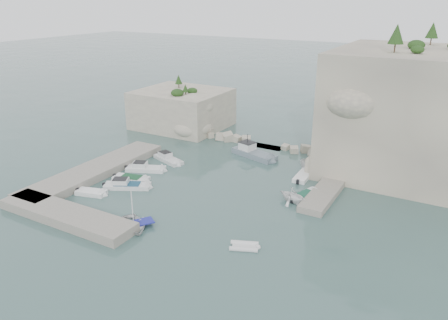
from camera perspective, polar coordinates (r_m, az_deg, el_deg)
The scene contains 22 objects.
ground at distance 55.20m, azimuth -3.09°, elevation -4.83°, with size 400.00×400.00×0.00m, color #40605C.
cliff_east at distance 66.68m, azimuth 25.33°, elevation 5.47°, with size 26.00×22.00×17.00m, color beige.
cliff_terrace at distance 65.43m, azimuth 15.27°, elevation -0.19°, with size 8.00×10.00×2.50m, color beige.
outcrop_west at distance 84.21m, azimuth -5.49°, elevation 6.68°, with size 16.00×14.00×7.00m, color beige.
quay_west at distance 64.42m, azimuth -16.45°, elevation -1.31°, with size 5.00×24.00×1.10m, color #9E9689.
quay_south at distance 52.68m, azimuth -19.93°, elevation -6.80°, with size 18.00×4.00×1.10m, color #9E9689.
ledge_east at distance 58.42m, azimuth 13.60°, elevation -3.49°, with size 3.00×16.00×0.80m, color #9E9689.
breakwater at distance 73.43m, azimuth 5.50°, elevation 2.30°, with size 28.00×3.00×1.40m, color beige.
motorboat_a at distance 67.28m, azimuth -7.26°, elevation -0.16°, with size 6.19×1.84×1.40m, color silver, non-canonical shape.
motorboat_b at distance 64.19m, azimuth -10.16°, elevation -1.37°, with size 6.14×2.01×1.40m, color white, non-canonical shape.
motorboat_c at distance 61.17m, azimuth -12.02°, elevation -2.64°, with size 5.43×1.97×0.70m, color white, non-canonical shape.
motorboat_d at distance 59.02m, azimuth -12.48°, elevation -3.57°, with size 6.61×1.97×1.40m, color silver, non-canonical shape.
motorboat_e at distance 58.28m, azimuth -16.92°, elevation -4.32°, with size 4.18×1.71×0.70m, color white, non-canonical shape.
rowboat at distance 49.19m, azimuth -11.68°, elevation -8.66°, with size 3.41×4.77×0.99m, color white.
inflatable_dinghy at distance 44.78m, azimuth 2.64°, elevation -11.38°, with size 3.11×1.51×0.44m, color silver, non-canonical shape.
tender_east_a at distance 54.53m, azimuth 8.94°, elevation -5.41°, with size 3.23×3.74×1.97m, color white.
tender_east_b at distance 55.84m, azimuth 10.50°, elevation -4.86°, with size 5.05×1.72×0.70m, color silver, non-canonical shape.
tender_east_c at distance 61.76m, azimuth 10.31°, elevation -2.28°, with size 5.35×1.73×0.70m, color white, non-canonical shape.
tender_east_d at distance 64.22m, azimuth 12.12°, elevation -1.50°, with size 1.95×5.19×2.01m, color silver.
work_boat at distance 68.75m, azimuth 3.97°, elevation 0.43°, with size 8.43×2.49×2.20m, color slate, non-canonical shape.
rowboat_mast at distance 47.99m, azimuth -11.90°, elevation -5.96°, with size 0.10×0.10×4.20m, color white.
vegetation at distance 67.09m, azimuth 22.22°, elevation 14.24°, with size 53.48×13.88×13.40m.
Camera 1 is at (27.13, -41.78, 23.77)m, focal length 35.00 mm.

